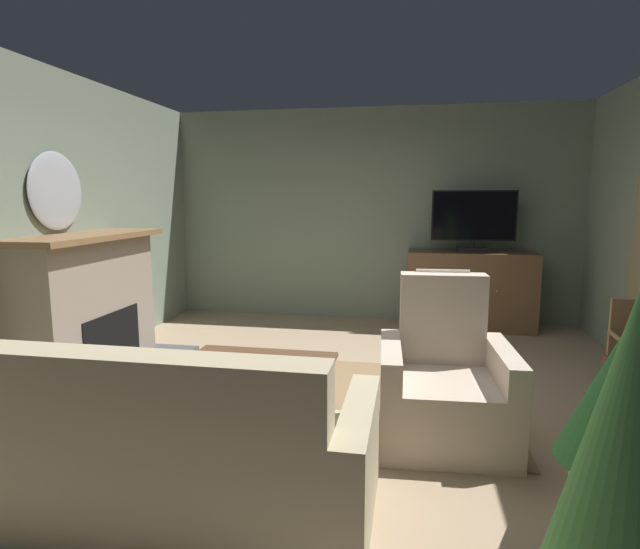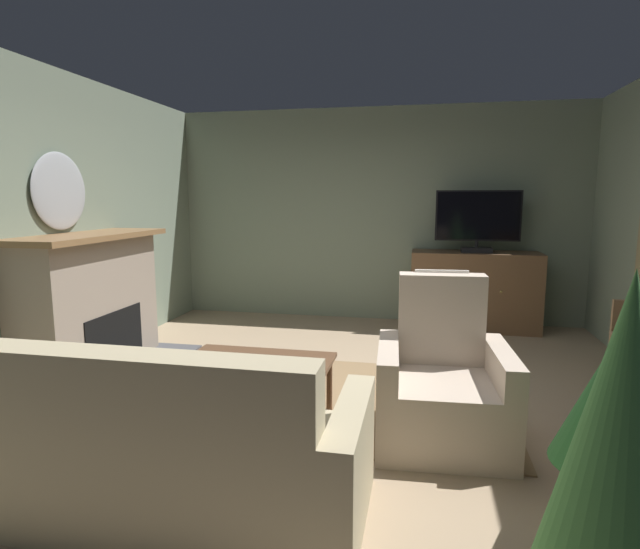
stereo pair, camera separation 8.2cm
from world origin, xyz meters
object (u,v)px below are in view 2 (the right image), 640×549
object	(u,v)px
wall_mirror_oval	(60,191)
tv_remote	(268,361)
coffee_table	(259,366)
sofa_floral	(154,455)
cat	(246,359)
armchair_by_fireplace	(442,389)
television	(478,220)
fireplace	(92,307)
potted_plant_on_hearth_side	(616,419)
potted_plant_tall_palm_by_window	(619,452)
tv_cabinet	(474,292)

from	to	relation	value
wall_mirror_oval	tv_remote	bearing A→B (deg)	-18.67
coffee_table	sofa_floral	size ratio (longest dim) A/B	0.50
cat	armchair_by_fireplace	bearing A→B (deg)	-31.45
wall_mirror_oval	television	world-z (taller)	wall_mirror_oval
fireplace	tv_remote	bearing A→B (deg)	-20.87
fireplace	potted_plant_on_hearth_side	bearing A→B (deg)	-22.32
fireplace	potted_plant_on_hearth_side	distance (m)	4.18
potted_plant_on_hearth_side	wall_mirror_oval	bearing A→B (deg)	158.89
coffee_table	cat	bearing A→B (deg)	114.46
television	sofa_floral	bearing A→B (deg)	-115.26
tv_remote	coffee_table	bearing A→B (deg)	123.53
wall_mirror_oval	potted_plant_tall_palm_by_window	xyz separation A→B (m)	(3.88, -2.26, -0.91)
fireplace	coffee_table	size ratio (longest dim) A/B	1.61
fireplace	television	size ratio (longest dim) A/B	1.74
armchair_by_fireplace	sofa_floral	bearing A→B (deg)	-142.28
wall_mirror_oval	coffee_table	bearing A→B (deg)	-17.90
television	tv_remote	size ratio (longest dim) A/B	5.81
wall_mirror_oval	tv_cabinet	world-z (taller)	wall_mirror_oval
tv_cabinet	television	bearing A→B (deg)	-90.00
tv_cabinet	sofa_floral	bearing A→B (deg)	-114.98
tv_remote	potted_plant_on_hearth_side	xyz separation A→B (m)	(1.96, -0.86, 0.13)
sofa_floral	potted_plant_on_hearth_side	bearing A→B (deg)	6.89
tv_remote	fireplace	bearing A→B (deg)	136.92
tv_cabinet	fireplace	bearing A→B (deg)	-147.16
coffee_table	tv_remote	bearing A→B (deg)	-34.26
coffee_table	potted_plant_tall_palm_by_window	world-z (taller)	potted_plant_tall_palm_by_window
coffee_table	sofa_floral	bearing A→B (deg)	-97.95
potted_plant_on_hearth_side	cat	size ratio (longest dim) A/B	1.68
armchair_by_fireplace	cat	distance (m)	2.08
television	tv_remote	xyz separation A→B (m)	(-1.69, -3.00, -0.88)
potted_plant_on_hearth_side	cat	world-z (taller)	potted_plant_on_hearth_side
fireplace	cat	size ratio (longest dim) A/B	2.76
potted_plant_on_hearth_side	coffee_table	bearing A→B (deg)	155.79
tv_cabinet	potted_plant_on_hearth_side	size ratio (longest dim) A/B	1.46
fireplace	tv_remote	world-z (taller)	fireplace
fireplace	potted_plant_tall_palm_by_window	distance (m)	4.28
coffee_table	armchair_by_fireplace	distance (m)	1.30
fireplace	sofa_floral	world-z (taller)	fireplace
fireplace	television	bearing A→B (deg)	32.23
potted_plant_tall_palm_by_window	television	bearing A→B (deg)	90.48
armchair_by_fireplace	television	bearing A→B (deg)	80.87
tv_remote	potted_plant_on_hearth_side	bearing A→B (deg)	-45.91
coffee_table	cat	distance (m)	1.17
potted_plant_tall_palm_by_window	cat	world-z (taller)	potted_plant_tall_palm_by_window
fireplace	wall_mirror_oval	bearing A→B (deg)	180.00
tv_cabinet	cat	world-z (taller)	tv_cabinet
fireplace	tv_remote	size ratio (longest dim) A/B	10.09
tv_remote	potted_plant_on_hearth_side	size ratio (longest dim) A/B	0.16
armchair_by_fireplace	cat	world-z (taller)	armchair_by_fireplace
tv_cabinet	armchair_by_fireplace	world-z (taller)	armchair_by_fireplace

